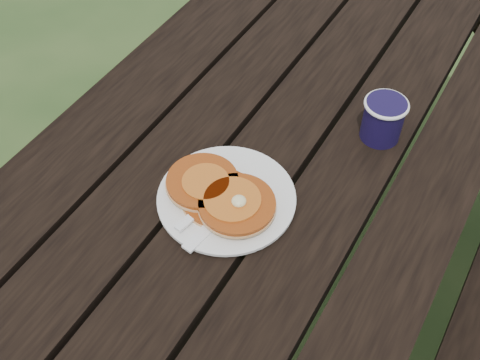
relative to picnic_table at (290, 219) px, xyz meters
The scene contains 7 objects.
ground 0.37m from the picnic_table, ahead, with size 60.00×60.00×0.00m, color #263F1B.
picnic_table is the anchor object (origin of this frame).
plate 0.48m from the picnic_table, 91.12° to the right, with size 0.24×0.24×0.01m, color white.
pancake_stack 0.51m from the picnic_table, 92.03° to the right, with size 0.21×0.14×0.04m.
knife 0.51m from the picnic_table, 88.39° to the right, with size 0.02×0.18×0.01m, color white.
fork 0.53m from the picnic_table, 94.47° to the right, with size 0.03×0.16×0.01m, color white, non-canonical shape.
coffee_cup 0.46m from the picnic_table, ahead, with size 0.08×0.08×0.09m.
Camera 1 is at (0.35, -0.85, 1.58)m, focal length 45.00 mm.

